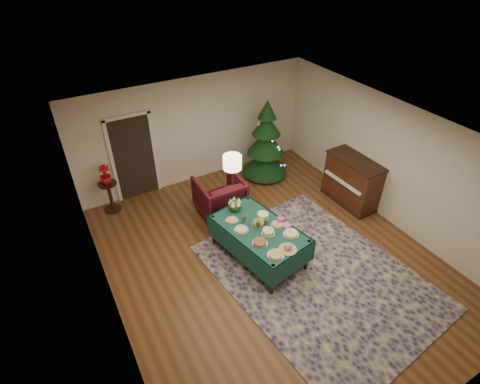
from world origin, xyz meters
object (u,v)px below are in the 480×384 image
buffet_table (259,234)px  piano (352,182)px  gift_box (280,220)px  christmas_tree (266,143)px  potted_plant (106,179)px  floor_lamp (232,166)px  armchair (220,194)px  side_table (111,197)px

buffet_table → piano: bearing=9.7°
gift_box → christmas_tree: bearing=63.2°
buffet_table → christmas_tree: christmas_tree is taller
buffet_table → potted_plant: potted_plant is taller
buffet_table → christmas_tree: bearing=55.0°
floor_lamp → potted_plant: size_ratio=3.57×
potted_plant → gift_box: bearing=-48.9°
potted_plant → piano: size_ratio=0.33×
gift_box → potted_plant: 4.01m
buffet_table → potted_plant: size_ratio=4.59×
floor_lamp → piano: (2.72, -0.85, -0.80)m
piano → floor_lamp: bearing=162.7°
piano → armchair: bearing=158.0°
armchair → piano: (2.89, -1.17, 0.07)m
gift_box → floor_lamp: (-0.31, 1.38, 0.58)m
gift_box → side_table: (-2.64, 3.03, -0.43)m
floor_lamp → gift_box: bearing=-77.2°
side_table → gift_box: bearing=-48.9°
side_table → piano: piano is taller
armchair → potted_plant: (-2.16, 1.33, 0.37)m
buffet_table → gift_box: 0.50m
floor_lamp → side_table: (-2.32, 1.65, -1.01)m
armchair → floor_lamp: 0.94m
armchair → floor_lamp: (0.17, -0.32, 0.87)m
buffet_table → armchair: armchair is taller
gift_box → piano: piano is taller
armchair → side_table: (-2.16, 1.33, -0.14)m
floor_lamp → piano: floor_lamp is taller
armchair → floor_lamp: size_ratio=0.62×
christmas_tree → armchair: bearing=-154.6°
gift_box → christmas_tree: christmas_tree is taller
christmas_tree → piano: (1.13, -2.00, -0.37)m
side_table → buffet_table: bearing=-53.9°
buffet_table → side_table: (-2.18, 2.98, -0.23)m
buffet_table → potted_plant: 3.70m
side_table → christmas_tree: (3.92, -0.49, 0.59)m
floor_lamp → piano: size_ratio=1.18×
armchair → gift_box: bearing=106.3°
side_table → floor_lamp: bearing=-35.3°
armchair → christmas_tree: bearing=-154.1°
buffet_table → armchair: bearing=90.6°
gift_box → side_table: 4.04m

